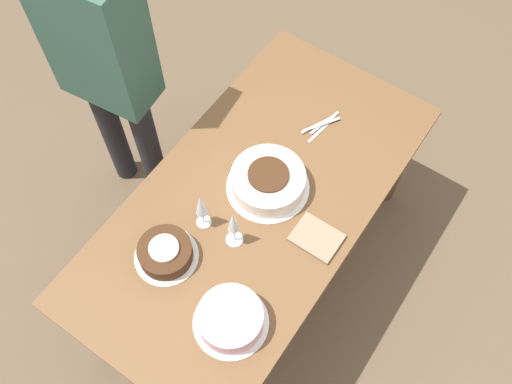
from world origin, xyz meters
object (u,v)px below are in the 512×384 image
(person_cutting, at_px, (103,59))
(cake_front_chocolate, at_px, (165,253))
(wine_glass_near, at_px, (201,206))
(cake_center_white, at_px, (268,181))
(cake_back_decorated, at_px, (230,319))
(wine_glass_far, at_px, (233,224))

(person_cutting, bearing_deg, cake_front_chocolate, -41.42)
(wine_glass_near, distance_m, person_cutting, 0.76)
(cake_front_chocolate, bearing_deg, cake_center_white, 162.72)
(cake_center_white, relative_size, wine_glass_near, 1.65)
(cake_front_chocolate, height_order, person_cutting, person_cutting)
(person_cutting, bearing_deg, cake_back_decorated, -34.27)
(cake_back_decorated, xyz_separation_m, person_cutting, (-0.54, -1.02, 0.18))
(cake_back_decorated, distance_m, wine_glass_near, 0.42)
(cake_center_white, distance_m, person_cutting, 0.83)
(cake_center_white, relative_size, person_cutting, 0.21)
(cake_front_chocolate, bearing_deg, cake_back_decorated, 78.94)
(cake_center_white, bearing_deg, wine_glass_near, -23.23)
(wine_glass_near, bearing_deg, cake_front_chocolate, -8.31)
(wine_glass_far, relative_size, person_cutting, 0.13)
(person_cutting, bearing_deg, wine_glass_far, -24.16)
(wine_glass_near, bearing_deg, wine_glass_far, 92.94)
(cake_back_decorated, relative_size, wine_glass_far, 1.28)
(wine_glass_near, bearing_deg, cake_back_decorated, 50.58)
(wine_glass_far, height_order, person_cutting, person_cutting)
(cake_front_chocolate, bearing_deg, person_cutting, -125.01)
(cake_front_chocolate, relative_size, person_cutting, 0.15)
(cake_center_white, bearing_deg, wine_glass_far, 5.29)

